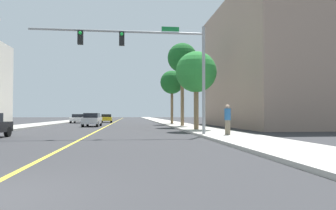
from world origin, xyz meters
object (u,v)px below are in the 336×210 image
at_px(palm_near, 196,72).
at_px(car_white, 78,118).
at_px(palm_mid, 182,59).
at_px(traffic_signal_mast, 153,54).
at_px(pedestrian, 228,120).
at_px(car_silver, 92,120).
at_px(car_gray, 95,117).
at_px(palm_far, 172,83).
at_px(car_yellow, 107,118).

relative_size(palm_near, car_white, 1.38).
xyz_separation_m(palm_near, palm_mid, (0.20, 7.91, 2.52)).
bearing_deg(traffic_signal_mast, pedestrian, -14.90).
relative_size(palm_near, car_silver, 1.41).
xyz_separation_m(car_gray, pedestrian, (12.20, -41.37, 0.28)).
bearing_deg(car_gray, palm_near, -73.90).
relative_size(palm_far, car_yellow, 1.57).
height_order(palm_far, car_silver, palm_far).
bearing_deg(car_gray, car_white, -102.51).
relative_size(palm_mid, car_white, 1.93).
relative_size(palm_mid, car_gray, 1.96).
bearing_deg(car_silver, palm_near, -47.53).
height_order(traffic_signal_mast, car_white, traffic_signal_mast).
bearing_deg(traffic_signal_mast, palm_near, 54.50).
height_order(palm_near, car_gray, palm_near).
distance_m(traffic_signal_mast, car_silver, 17.74).
xyz_separation_m(traffic_signal_mast, palm_far, (4.06, 21.30, 0.40)).
relative_size(palm_near, pedestrian, 3.51).
height_order(palm_far, car_yellow, palm_far).
distance_m(palm_mid, pedestrian, 15.82).
bearing_deg(palm_mid, car_silver, 163.42).
bearing_deg(car_yellow, car_silver, -93.16).
distance_m(car_white, pedestrian, 34.89).
bearing_deg(car_silver, pedestrian, -59.10).
bearing_deg(car_white, car_yellow, -156.34).
relative_size(traffic_signal_mast, palm_far, 1.54).
xyz_separation_m(traffic_signal_mast, palm_near, (3.91, 5.48, -0.37)).
distance_m(car_gray, pedestrian, 43.14).
bearing_deg(car_yellow, pedestrian, -76.10).
xyz_separation_m(palm_mid, palm_far, (-0.05, 7.91, -1.75)).
bearing_deg(pedestrian, car_silver, 120.42).
bearing_deg(palm_near, car_yellow, 108.53).
bearing_deg(palm_far, car_silver, -152.46).
bearing_deg(pedestrian, palm_mid, 91.76).
bearing_deg(palm_near, pedestrian, -85.91).
xyz_separation_m(palm_far, car_gray, (-11.88, 18.91, -4.74)).
relative_size(car_white, car_yellow, 1.03).
distance_m(traffic_signal_mast, car_white, 32.57).
xyz_separation_m(car_silver, car_yellow, (0.35, 16.47, -0.06)).
bearing_deg(pedestrian, car_yellow, 106.50).
relative_size(palm_near, palm_far, 0.90).
bearing_deg(car_white, pedestrian, 113.09).
relative_size(car_silver, car_yellow, 1.01).
height_order(car_silver, car_gray, car_gray).
distance_m(traffic_signal_mast, pedestrian, 6.08).
bearing_deg(palm_mid, car_gray, 113.97).
bearing_deg(car_yellow, traffic_signal_mast, -82.85).
distance_m(traffic_signal_mast, car_yellow, 33.44).
xyz_separation_m(traffic_signal_mast, palm_mid, (4.10, 13.38, 2.15)).
relative_size(palm_near, car_yellow, 1.42).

